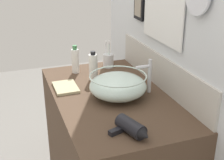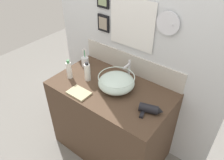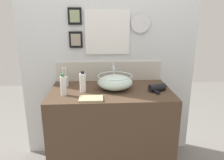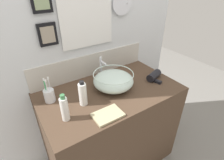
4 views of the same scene
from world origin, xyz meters
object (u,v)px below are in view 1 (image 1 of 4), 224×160
Objects in this scene: hair_drier at (132,128)px; toothbrush_cup at (108,60)px; glass_bowl_sink at (118,86)px; hand_towel at (66,87)px; lotion_bottle at (93,67)px; faucet at (148,74)px; spray_bottle at (75,60)px.

toothbrush_cup reaches higher than hair_drier.
hair_drier is 0.93m from toothbrush_cup.
glass_bowl_sink is 1.67× the size of hand_towel.
lotion_bottle is (-0.31, -0.06, 0.02)m from glass_bowl_sink.
hand_towel is at bearing -68.59° from lotion_bottle.
hair_drier is 1.06× the size of lotion_bottle.
hair_drier is (0.41, -0.28, -0.08)m from faucet.
toothbrush_cup reaches higher than glass_bowl_sink.
hand_towel is at bearing -129.99° from glass_bowl_sink.
hair_drier is at bearing -12.19° from toothbrush_cup.
faucet is 1.04× the size of hand_towel.
faucet is 0.51m from toothbrush_cup.
glass_bowl_sink is 1.60× the size of faucet.
hair_drier is at bearing -11.46° from glass_bowl_sink.
toothbrush_cup reaches higher than lotion_bottle.
spray_bottle reaches higher than hair_drier.
hair_drier is at bearing -1.83° from lotion_bottle.
hair_drier is 0.71m from lotion_bottle.
glass_bowl_sink is 0.35m from hand_towel.
faucet reaches higher than spray_bottle.
lotion_bottle reaches higher than glass_bowl_sink.
faucet is 1.01× the size of hair_drier.
glass_bowl_sink reaches higher than hair_drier.
glass_bowl_sink is 0.52m from toothbrush_cup.
spray_bottle reaches higher than lotion_bottle.
lotion_bottle is at bearing -168.99° from glass_bowl_sink.
glass_bowl_sink is at bearing 50.01° from hand_towel.
faucet reaches higher than lotion_bottle.
hair_drier is at bearing -34.16° from faucet.
spray_bottle is (0.03, -0.26, 0.04)m from toothbrush_cup.
faucet reaches higher than hand_towel.
lotion_bottle is at bearing 26.09° from spray_bottle.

